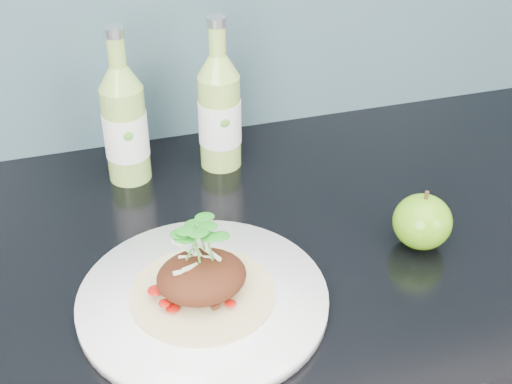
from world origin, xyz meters
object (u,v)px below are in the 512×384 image
green_apple (422,222)px  dinner_plate (203,300)px  cider_bottle_left (125,124)px  cider_bottle_right (220,112)px

green_apple → dinner_plate: bearing=-173.6°
dinner_plate → cider_bottle_left: size_ratio=1.40×
cider_bottle_left → cider_bottle_right: bearing=1.5°
dinner_plate → green_apple: bearing=6.4°
dinner_plate → cider_bottle_right: cider_bottle_right is taller
green_apple → cider_bottle_right: cider_bottle_right is taller
dinner_plate → cider_bottle_left: bearing=97.5°
cider_bottle_right → dinner_plate: bearing=-130.6°
green_apple → cider_bottle_right: (-0.19, 0.26, 0.05)m
green_apple → cider_bottle_right: size_ratio=0.43×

